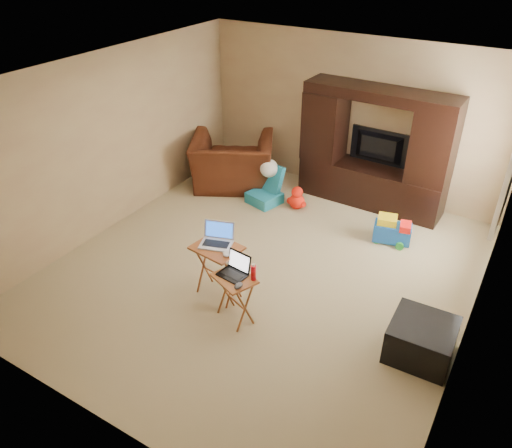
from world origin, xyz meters
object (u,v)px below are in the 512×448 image
Objects in this scene: ottoman at (421,340)px; laptop_left at (216,236)px; child_rocker at (264,185)px; water_bottle at (253,273)px; tray_table_right at (235,298)px; television at (378,148)px; mouse_left at (227,253)px; entertainment_center at (375,149)px; laptop_right at (232,267)px; mouse_right at (238,286)px; tray_table_left at (218,271)px; push_toy at (393,230)px; recliner at (233,163)px; plush_toy at (297,198)px.

laptop_left is at bearing -174.23° from ottoman.
child_rocker is 2.80m from water_bottle.
ottoman is 1.10× the size of tray_table_right.
television is 3.41m from mouse_left.
entertainment_center is 3.65× the size of child_rocker.
tray_table_right is at bearing -50.95° from laptop_left.
laptop_right reaches higher than ottoman.
mouse_right reaches higher than child_rocker.
tray_table_right is 0.52m from mouse_left.
tray_table_right is (0.40, -0.25, -0.06)m from tray_table_left.
child_rocker is 2.12m from push_toy.
entertainment_center is 3.23m from laptop_left.
recliner reaches higher than mouse_right.
water_bottle is at bearing -47.25° from child_rocker.
child_rocker is at bearing 135.55° from tray_table_right.
mouse_right is at bearing -91.79° from entertainment_center.
ottoman is 1.76× the size of laptop_left.
mouse_right is 0.22m from water_bottle.
television reaches higher than tray_table_right.
water_bottle reaches higher than mouse_right.
recliner reaches higher than push_toy.
tray_table_right is 3.25× the size of water_bottle.
laptop_right is (0.36, -0.23, 0.35)m from tray_table_left.
recliner is at bearing 149.36° from ottoman.
mouse_left is at bearing -171.06° from ottoman.
tray_table_left is at bearing 79.38° from television.
tray_table_right is (-0.34, -3.54, -0.60)m from television.
laptop_left is at bearing 144.46° from mouse_right.
plush_toy is 0.66× the size of tray_table_right.
water_bottle is (0.76, -2.56, 0.48)m from plush_toy.
laptop_left reaches higher than mouse_right.
laptop_left is at bearing 142.53° from tray_table_left.
tray_table_right is at bearing -78.01° from plush_toy.
laptop_right is at bearing -165.69° from water_bottle.
mouse_right reaches higher than plush_toy.
laptop_right is 0.24m from water_bottle.
plush_toy is 3.23× the size of mouse_right.
push_toy is 4.40× the size of mouse_right.
ottoman is 5.41× the size of mouse_right.
ottoman is (1.61, -3.02, -0.68)m from television.
laptop_left is at bearing 78.76° from television.
recliner reaches higher than laptop_right.
television is 3.10× the size of laptop_right.
child_rocker is 5.26× the size of mouse_right.
plush_toy is 2.72m from laptop_right.
recliner is at bearing 160.75° from push_toy.
tray_table_left is at bearing -86.25° from plush_toy.
television is 0.71× the size of recliner.
entertainment_center is 0.14m from television.
tray_table_left is at bearing 159.78° from mouse_left.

